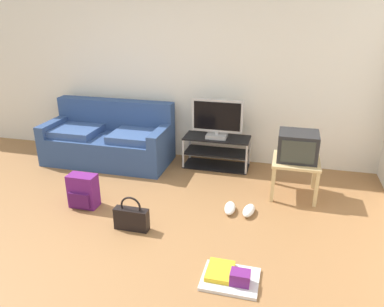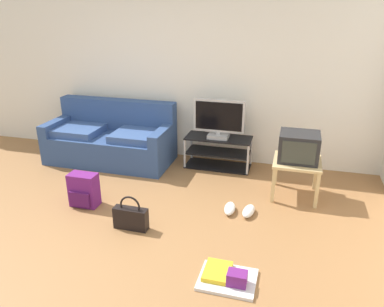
{
  "view_description": "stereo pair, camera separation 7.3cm",
  "coord_description": "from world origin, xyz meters",
  "px_view_note": "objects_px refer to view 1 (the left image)",
  "views": [
    {
      "loc": [
        1.72,
        -2.7,
        2.13
      ],
      "look_at": [
        0.79,
        0.92,
        0.65
      ],
      "focal_mm": 34.96,
      "sensor_mm": 36.0,
      "label": 1
    },
    {
      "loc": [
        1.79,
        -2.68,
        2.13
      ],
      "look_at": [
        0.79,
        0.92,
        0.65
      ],
      "focal_mm": 34.96,
      "sensor_mm": 36.0,
      "label": 2
    }
  ],
  "objects_px": {
    "crt_tv": "(298,146)",
    "tv_stand": "(217,152)",
    "sneakers_pair": "(239,209)",
    "floor_tray": "(230,277)",
    "backpack": "(83,191)",
    "handbag": "(131,218)",
    "side_table": "(296,165)",
    "couch": "(109,140)",
    "flat_tv": "(217,119)"
  },
  "relations": [
    {
      "from": "flat_tv",
      "to": "crt_tv",
      "type": "height_order",
      "value": "flat_tv"
    },
    {
      "from": "backpack",
      "to": "sneakers_pair",
      "type": "height_order",
      "value": "backpack"
    },
    {
      "from": "crt_tv",
      "to": "backpack",
      "type": "bearing_deg",
      "value": -158.46
    },
    {
      "from": "tv_stand",
      "to": "sneakers_pair",
      "type": "relative_size",
      "value": 2.58
    },
    {
      "from": "couch",
      "to": "tv_stand",
      "type": "distance_m",
      "value": 1.56
    },
    {
      "from": "couch",
      "to": "tv_stand",
      "type": "xyz_separation_m",
      "value": [
        1.55,
        0.17,
        -0.1
      ]
    },
    {
      "from": "crt_tv",
      "to": "backpack",
      "type": "xyz_separation_m",
      "value": [
        -2.3,
        -0.91,
        -0.43
      ]
    },
    {
      "from": "tv_stand",
      "to": "floor_tray",
      "type": "xyz_separation_m",
      "value": [
        0.56,
        -2.31,
        -0.18
      ]
    },
    {
      "from": "floor_tray",
      "to": "handbag",
      "type": "bearing_deg",
      "value": 154.58
    },
    {
      "from": "backpack",
      "to": "sneakers_pair",
      "type": "relative_size",
      "value": 1.1
    },
    {
      "from": "sneakers_pair",
      "to": "flat_tv",
      "type": "bearing_deg",
      "value": 112.62
    },
    {
      "from": "side_table",
      "to": "floor_tray",
      "type": "xyz_separation_m",
      "value": [
        -0.5,
        -1.71,
        -0.34
      ]
    },
    {
      "from": "flat_tv",
      "to": "side_table",
      "type": "relative_size",
      "value": 1.29
    },
    {
      "from": "couch",
      "to": "backpack",
      "type": "xyz_separation_m",
      "value": [
        0.32,
        -1.32,
        -0.13
      ]
    },
    {
      "from": "couch",
      "to": "flat_tv",
      "type": "relative_size",
      "value": 2.56
    },
    {
      "from": "flat_tv",
      "to": "backpack",
      "type": "bearing_deg",
      "value": -130.15
    },
    {
      "from": "couch",
      "to": "tv_stand",
      "type": "bearing_deg",
      "value": 6.24
    },
    {
      "from": "crt_tv",
      "to": "flat_tv",
      "type": "bearing_deg",
      "value": 152.17
    },
    {
      "from": "crt_tv",
      "to": "tv_stand",
      "type": "bearing_deg",
      "value": 151.23
    },
    {
      "from": "sneakers_pair",
      "to": "backpack",
      "type": "bearing_deg",
      "value": -170.57
    },
    {
      "from": "side_table",
      "to": "backpack",
      "type": "bearing_deg",
      "value": -158.81
    },
    {
      "from": "tv_stand",
      "to": "backpack",
      "type": "distance_m",
      "value": 1.93
    },
    {
      "from": "backpack",
      "to": "floor_tray",
      "type": "xyz_separation_m",
      "value": [
        1.8,
        -0.82,
        -0.15
      ]
    },
    {
      "from": "handbag",
      "to": "floor_tray",
      "type": "relative_size",
      "value": 0.78
    },
    {
      "from": "crt_tv",
      "to": "floor_tray",
      "type": "bearing_deg",
      "value": -106.01
    },
    {
      "from": "crt_tv",
      "to": "handbag",
      "type": "xyz_separation_m",
      "value": [
        -1.59,
        -1.21,
        -0.49
      ]
    },
    {
      "from": "flat_tv",
      "to": "floor_tray",
      "type": "distance_m",
      "value": 2.45
    },
    {
      "from": "backpack",
      "to": "handbag",
      "type": "relative_size",
      "value": 1.04
    },
    {
      "from": "couch",
      "to": "side_table",
      "type": "height_order",
      "value": "couch"
    },
    {
      "from": "couch",
      "to": "flat_tv",
      "type": "bearing_deg",
      "value": 5.43
    },
    {
      "from": "tv_stand",
      "to": "backpack",
      "type": "height_order",
      "value": "tv_stand"
    },
    {
      "from": "floor_tray",
      "to": "couch",
      "type": "bearing_deg",
      "value": 134.68
    },
    {
      "from": "flat_tv",
      "to": "backpack",
      "type": "height_order",
      "value": "flat_tv"
    },
    {
      "from": "couch",
      "to": "tv_stand",
      "type": "relative_size",
      "value": 1.96
    },
    {
      "from": "handbag",
      "to": "sneakers_pair",
      "type": "distance_m",
      "value": 1.18
    },
    {
      "from": "side_table",
      "to": "floor_tray",
      "type": "height_order",
      "value": "side_table"
    },
    {
      "from": "sneakers_pair",
      "to": "handbag",
      "type": "bearing_deg",
      "value": -149.93
    },
    {
      "from": "crt_tv",
      "to": "couch",
      "type": "bearing_deg",
      "value": 171.04
    },
    {
      "from": "couch",
      "to": "floor_tray",
      "type": "distance_m",
      "value": 3.02
    },
    {
      "from": "tv_stand",
      "to": "flat_tv",
      "type": "bearing_deg",
      "value": -90.0
    },
    {
      "from": "flat_tv",
      "to": "crt_tv",
      "type": "bearing_deg",
      "value": -27.83
    },
    {
      "from": "tv_stand",
      "to": "handbag",
      "type": "relative_size",
      "value": 2.46
    },
    {
      "from": "sneakers_pair",
      "to": "floor_tray",
      "type": "xyz_separation_m",
      "value": [
        0.07,
        -1.11,
        -0.01
      ]
    },
    {
      "from": "tv_stand",
      "to": "floor_tray",
      "type": "distance_m",
      "value": 2.38
    },
    {
      "from": "floor_tray",
      "to": "tv_stand",
      "type": "bearing_deg",
      "value": 103.72
    },
    {
      "from": "side_table",
      "to": "flat_tv",
      "type": "bearing_deg",
      "value": 151.49
    },
    {
      "from": "tv_stand",
      "to": "handbag",
      "type": "distance_m",
      "value": 1.87
    },
    {
      "from": "couch",
      "to": "crt_tv",
      "type": "bearing_deg",
      "value": -8.96
    },
    {
      "from": "side_table",
      "to": "handbag",
      "type": "height_order",
      "value": "side_table"
    },
    {
      "from": "tv_stand",
      "to": "backpack",
      "type": "bearing_deg",
      "value": -129.73
    }
  ]
}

